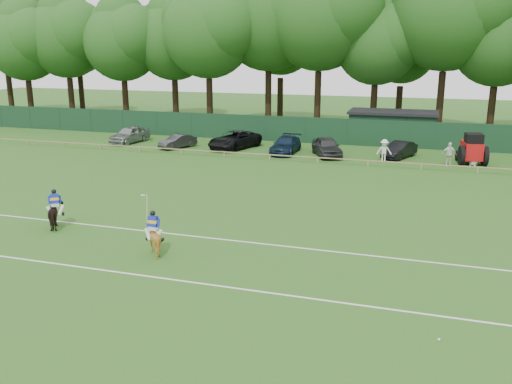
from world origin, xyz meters
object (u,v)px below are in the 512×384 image
at_px(estate_black, 399,150).
at_px(tractor, 472,149).
at_px(sedan_silver, 130,134).
at_px(horse_chestnut, 154,239).
at_px(spectator_left, 384,151).
at_px(horse_dark, 56,214).
at_px(spectator_right, 474,155).
at_px(utility_shed, 392,126).
at_px(suv_black, 235,140).
at_px(hatch_grey, 327,147).
at_px(polo_ball, 439,339).
at_px(sedan_grey, 178,141).
at_px(sedan_navy, 286,145).
at_px(spectator_mid, 449,154).

height_order(estate_black, tractor, tractor).
bearing_deg(sedan_silver, horse_chestnut, -49.90).
xyz_separation_m(estate_black, spectator_left, (-1.11, -2.15, 0.25)).
distance_m(horse_dark, sedan_silver, 25.75).
bearing_deg(horse_chestnut, sedan_silver, -56.69).
relative_size(spectator_right, utility_shed, 0.21).
bearing_deg(estate_black, spectator_left, -94.66).
bearing_deg(estate_black, suv_black, -157.28).
relative_size(hatch_grey, tractor, 1.48).
height_order(hatch_grey, tractor, tractor).
bearing_deg(polo_ball, suv_black, 120.38).
relative_size(sedan_silver, utility_shed, 0.56).
height_order(sedan_silver, polo_ball, sedan_silver).
xyz_separation_m(sedan_silver, sedan_grey, (5.69, -1.24, -0.19)).
relative_size(sedan_navy, spectator_mid, 2.60).
bearing_deg(tractor, estate_black, 163.12).
relative_size(spectator_left, utility_shed, 0.22).
height_order(hatch_grey, utility_shed, utility_shed).
distance_m(sedan_silver, hatch_grey, 19.49).
xyz_separation_m(suv_black, estate_black, (14.68, 0.03, -0.11)).
distance_m(sedan_navy, spectator_right, 15.37).
bearing_deg(spectator_mid, estate_black, 138.97).
bearing_deg(sedan_grey, spectator_left, 22.56).
xyz_separation_m(estate_black, spectator_mid, (3.85, -2.20, 0.27)).
relative_size(horse_dark, sedan_silver, 0.37).
distance_m(utility_shed, tractor, 10.98).
xyz_separation_m(horse_dark, utility_shed, (14.73, 31.91, 0.80)).
bearing_deg(spectator_left, hatch_grey, 156.64).
bearing_deg(polo_ball, utility_shed, 96.00).
relative_size(hatch_grey, utility_shed, 0.56).
height_order(horse_chestnut, hatch_grey, hatch_grey).
relative_size(suv_black, spectator_left, 3.07).
bearing_deg(estate_black, sedan_silver, -157.00).
height_order(horse_dark, tractor, tractor).
bearing_deg(hatch_grey, spectator_left, -37.02).
bearing_deg(spectator_right, sedan_navy, -168.47).
bearing_deg(horse_chestnut, horse_dark, -13.53).
bearing_deg(utility_shed, horse_dark, -114.78).
bearing_deg(horse_chestnut, hatch_grey, -96.64).
distance_m(horse_chestnut, polo_ball, 12.90).
bearing_deg(horse_dark, spectator_mid, -168.79).
distance_m(horse_chestnut, sedan_navy, 24.98).
bearing_deg(spectator_left, polo_ball, -92.26).
bearing_deg(sedan_navy, spectator_right, -2.84).
bearing_deg(hatch_grey, estate_black, -14.23).
bearing_deg(hatch_grey, spectator_right, -26.62).
xyz_separation_m(horse_chestnut, sedan_navy, (-0.26, 24.97, 0.01)).
relative_size(sedan_grey, spectator_left, 2.01).
bearing_deg(sedan_grey, sedan_navy, 28.27).
bearing_deg(sedan_grey, tractor, 26.17).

